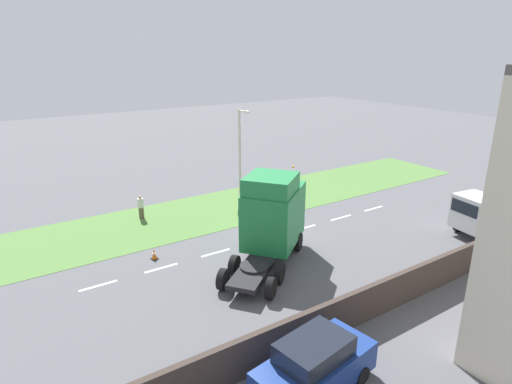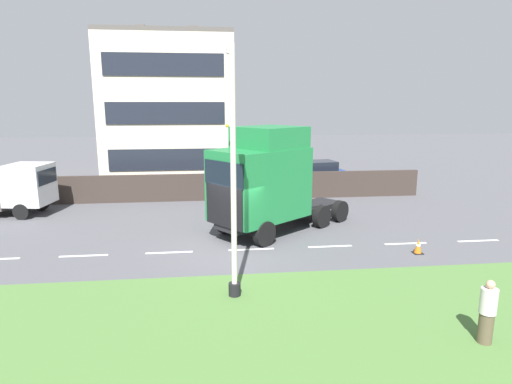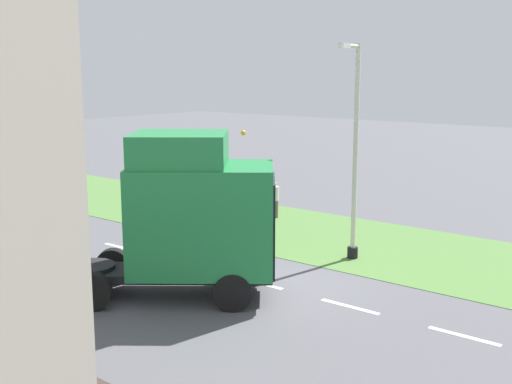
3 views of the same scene
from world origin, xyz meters
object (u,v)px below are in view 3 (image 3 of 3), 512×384
at_px(pedestrian, 274,200).
at_px(lorry_cab, 192,216).
at_px(lamp_post, 354,164).
at_px(traffic_cone_lead, 147,234).

bearing_deg(pedestrian, lorry_cab, 23.71).
relative_size(lorry_cab, lamp_post, 0.97).
bearing_deg(lorry_cab, traffic_cone_lead, -157.74).
bearing_deg(lamp_post, pedestrian, -119.75).
bearing_deg(lorry_cab, pedestrian, 166.00).
bearing_deg(lamp_post, traffic_cone_lead, -68.66).
bearing_deg(lamp_post, lorry_cab, -15.77).
distance_m(lamp_post, traffic_cone_lead, 8.35).
bearing_deg(pedestrian, lamp_post, 60.25).
xyz_separation_m(lamp_post, traffic_cone_lead, (2.83, -7.25, -3.02)).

